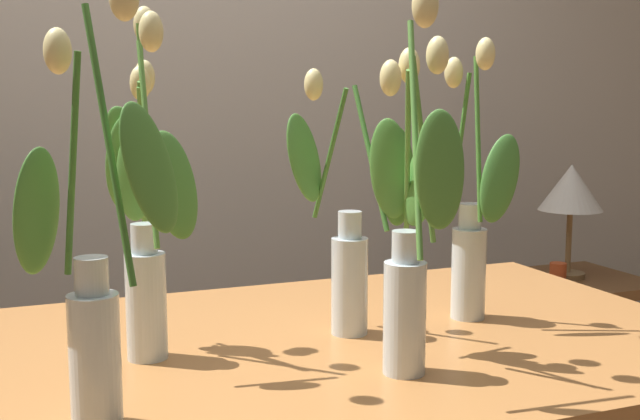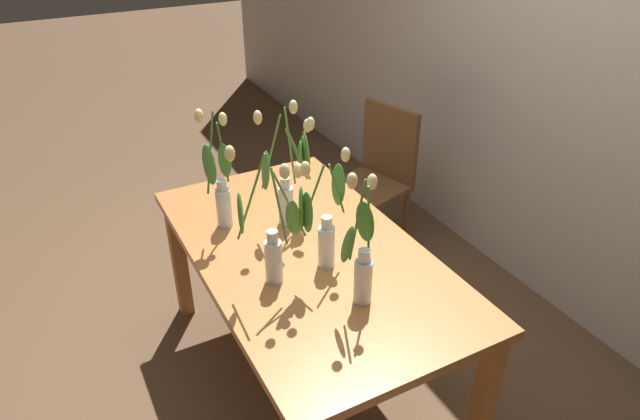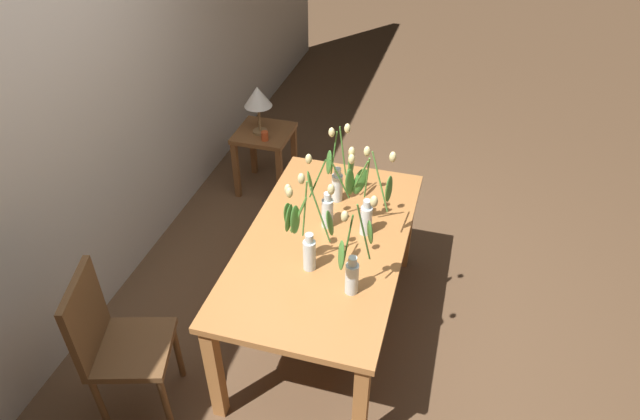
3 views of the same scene
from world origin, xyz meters
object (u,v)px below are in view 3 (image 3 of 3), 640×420
object	(u,v)px
tulip_vase_4	(338,177)
table_lamp	(258,98)
tulip_vase_1	(305,234)
tulip_vase_0	(366,202)
tulip_vase_3	(353,264)
dining_chair	(114,340)
tulip_vase_2	(328,201)
dining_table	(325,252)
pillar_candle	(265,136)
side_table	(265,144)

from	to	relation	value
tulip_vase_4	table_lamp	world-z (taller)	tulip_vase_4
tulip_vase_1	tulip_vase_0	bearing A→B (deg)	-32.50
tulip_vase_3	dining_chair	bearing A→B (deg)	112.16
tulip_vase_0	tulip_vase_1	xyz separation A→B (m)	(-0.38, 0.24, 0.02)
tulip_vase_1	tulip_vase_2	distance (m)	0.37
tulip_vase_1	tulip_vase_4	distance (m)	0.63
dining_chair	tulip_vase_2	bearing A→B (deg)	-43.07
dining_table	tulip_vase_0	size ratio (longest dim) A/B	2.72
tulip_vase_0	tulip_vase_2	xyz separation A→B (m)	(-0.01, 0.22, -0.03)
table_lamp	pillar_candle	bearing A→B (deg)	-142.67
tulip_vase_1	pillar_candle	bearing A→B (deg)	28.10
table_lamp	tulip_vase_4	bearing A→B (deg)	-137.63
tulip_vase_0	dining_chair	world-z (taller)	tulip_vase_0
tulip_vase_2	table_lamp	bearing A→B (deg)	36.07
dining_chair	table_lamp	world-z (taller)	table_lamp
tulip_vase_0	pillar_candle	distance (m)	1.57
tulip_vase_2	table_lamp	world-z (taller)	tulip_vase_2
tulip_vase_3	dining_chair	xyz separation A→B (m)	(-0.46, 1.14, -0.40)
tulip_vase_0	tulip_vase_3	size ratio (longest dim) A/B	1.01
tulip_vase_2	tulip_vase_3	distance (m)	0.54
tulip_vase_0	table_lamp	bearing A→B (deg)	42.35
tulip_vase_2	tulip_vase_0	bearing A→B (deg)	-87.75
dining_table	tulip_vase_4	size ratio (longest dim) A/B	2.93
tulip_vase_2	side_table	distance (m)	1.61
tulip_vase_1	dining_chair	size ratio (longest dim) A/B	0.63
tulip_vase_1	tulip_vase_4	xyz separation A→B (m)	(0.62, -0.01, -0.05)
dining_table	tulip_vase_3	world-z (taller)	tulip_vase_3
tulip_vase_4	table_lamp	xyz separation A→B (m)	(0.98, 0.89, -0.06)
table_lamp	tulip_vase_0	bearing A→B (deg)	-137.65
tulip_vase_2	tulip_vase_3	size ratio (longest dim) A/B	0.85
tulip_vase_1	tulip_vase_3	distance (m)	0.30
tulip_vase_0	tulip_vase_4	size ratio (longest dim) A/B	1.08
tulip_vase_4	table_lamp	distance (m)	1.33
tulip_vase_3	pillar_candle	distance (m)	1.97
dining_table	tulip_vase_2	size ratio (longest dim) A/B	3.21
tulip_vase_0	side_table	bearing A→B (deg)	41.25
pillar_candle	tulip_vase_4	bearing A→B (deg)	-137.07
tulip_vase_0	tulip_vase_4	world-z (taller)	tulip_vase_0
dining_chair	table_lamp	bearing A→B (deg)	0.52
dining_chair	side_table	xyz separation A→B (m)	(2.21, -0.00, -0.09)
tulip_vase_2	tulip_vase_4	world-z (taller)	tulip_vase_4
tulip_vase_1	tulip_vase_3	size ratio (longest dim) A/B	1.00
side_table	tulip_vase_1	bearing A→B (deg)	-152.17
tulip_vase_4	tulip_vase_0	bearing A→B (deg)	-137.73
tulip_vase_4	table_lamp	size ratio (longest dim) A/B	1.37
dining_table	tulip_vase_1	world-z (taller)	tulip_vase_1
tulip_vase_0	tulip_vase_1	world-z (taller)	tulip_vase_0
tulip_vase_4	pillar_candle	world-z (taller)	tulip_vase_4
dining_chair	tulip_vase_4	bearing A→B (deg)	-36.06
tulip_vase_4	dining_chair	xyz separation A→B (m)	(-1.20, 0.87, -0.39)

